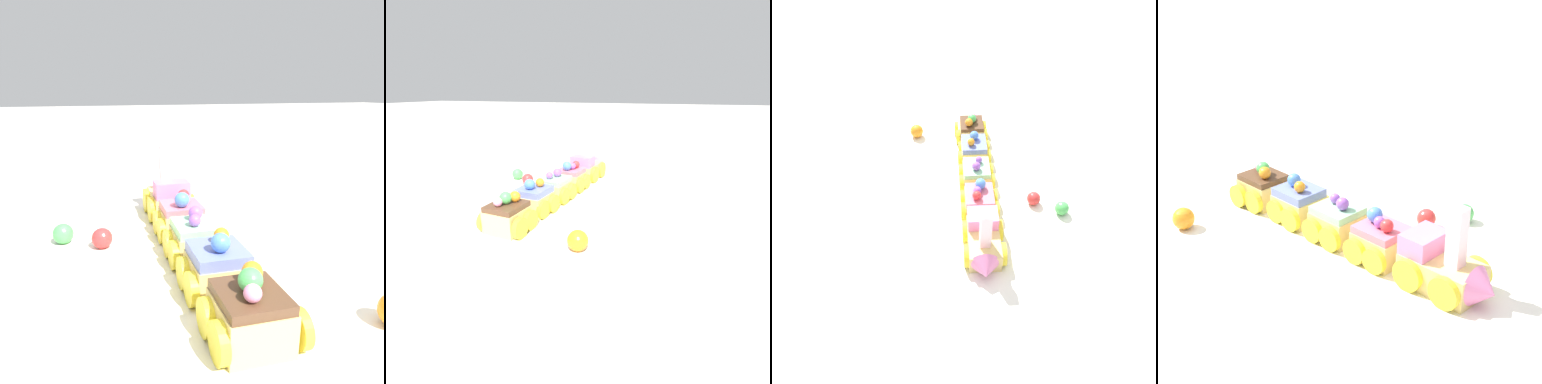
# 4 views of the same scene
# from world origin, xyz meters

# --- Properties ---
(ground_plane) EXTENTS (10.00, 10.00, 0.00)m
(ground_plane) POSITION_xyz_m (0.00, 0.00, 0.00)
(ground_plane) COLOR beige
(display_board) EXTENTS (0.80, 0.45, 0.01)m
(display_board) POSITION_xyz_m (0.00, 0.00, 0.01)
(display_board) COLOR white
(display_board) RESTS_ON ground_plane
(cake_train_locomotive) EXTENTS (0.12, 0.08, 0.11)m
(cake_train_locomotive) POSITION_xyz_m (0.15, 0.01, 0.04)
(cake_train_locomotive) COLOR #E5C675
(cake_train_locomotive) RESTS_ON display_board
(cake_car_strawberry) EXTENTS (0.07, 0.08, 0.07)m
(cake_car_strawberry) POSITION_xyz_m (0.05, 0.01, 0.04)
(cake_car_strawberry) COLOR #E5C675
(cake_car_strawberry) RESTS_ON display_board
(cake_car_mint) EXTENTS (0.07, 0.08, 0.06)m
(cake_car_mint) POSITION_xyz_m (-0.03, 0.02, 0.04)
(cake_car_mint) COLOR #E5C675
(cake_car_mint) RESTS_ON display_board
(cake_car_blueberry) EXTENTS (0.07, 0.08, 0.07)m
(cake_car_blueberry) POSITION_xyz_m (-0.11, 0.03, 0.04)
(cake_car_blueberry) COLOR #E5C675
(cake_car_blueberry) RESTS_ON display_board
(cake_car_chocolate) EXTENTS (0.07, 0.08, 0.07)m
(cake_car_chocolate) POSITION_xyz_m (-0.19, 0.03, 0.04)
(cake_car_chocolate) COLOR #E5C675
(cake_car_chocolate) RESTS_ON display_board
(gumball_red) EXTENTS (0.03, 0.03, 0.03)m
(gumball_red) POSITION_xyz_m (0.04, 0.12, 0.03)
(gumball_red) COLOR red
(gumball_red) RESTS_ON display_board
(gumball_green) EXTENTS (0.03, 0.03, 0.03)m
(gumball_green) POSITION_xyz_m (0.08, 0.17, 0.03)
(gumball_green) COLOR #4CBC56
(gumball_green) RESTS_ON display_board
(gumball_orange) EXTENTS (0.03, 0.03, 0.03)m
(gumball_orange) POSITION_xyz_m (-0.21, -0.10, 0.03)
(gumball_orange) COLOR orange
(gumball_orange) RESTS_ON display_board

